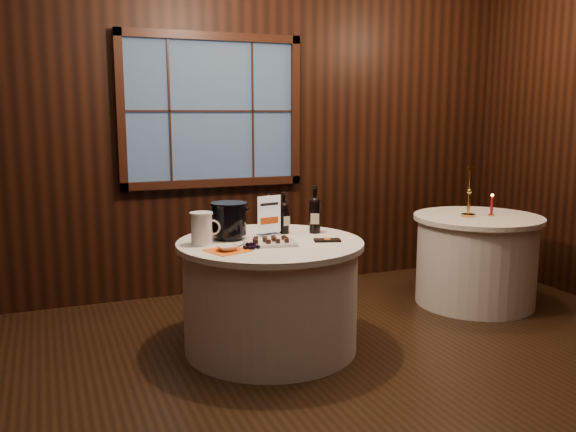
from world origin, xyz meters
name	(u,v)px	position (x,y,z in m)	size (l,w,h in m)	color
ground	(333,411)	(0.00, 0.00, 0.00)	(6.00, 6.00, 0.00)	black
back_wall	(212,123)	(0.00, 2.48, 1.54)	(6.00, 0.10, 3.00)	black
main_table	(270,295)	(0.00, 1.00, 0.39)	(1.28, 1.28, 0.77)	silver
side_table	(476,259)	(2.00, 1.30, 0.39)	(1.08, 1.08, 0.77)	silver
sign_stand	(269,222)	(0.05, 1.16, 0.87)	(0.18, 0.12, 0.30)	#B1B1B8
port_bottle_left	(284,216)	(0.18, 1.20, 0.90)	(0.07, 0.08, 0.30)	black
port_bottle_right	(315,213)	(0.40, 1.14, 0.92)	(0.08, 0.10, 0.35)	black
ice_bucket	(229,220)	(-0.24, 1.16, 0.91)	(0.25, 0.25, 0.26)	black
chocolate_plate	(271,242)	(-0.04, 0.89, 0.79)	(0.37, 0.28, 0.05)	silver
chocolate_box	(327,240)	(0.36, 0.84, 0.78)	(0.18, 0.09, 0.01)	black
grape_bunch	(251,246)	(-0.20, 0.82, 0.79)	(0.18, 0.09, 0.04)	black
glass_pitcher	(202,228)	(-0.46, 1.06, 0.88)	(0.20, 0.15, 0.22)	white
orange_napkin	(228,251)	(-0.36, 0.82, 0.77)	(0.24, 0.24, 0.00)	orange
cracker_bowl	(227,248)	(-0.36, 0.82, 0.79)	(0.14, 0.14, 0.03)	silver
brass_candlestick	(469,199)	(1.89, 1.30, 0.92)	(0.12, 0.12, 0.42)	gold
red_candle	(492,207)	(2.09, 1.25, 0.85)	(0.05, 0.05, 0.19)	gold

